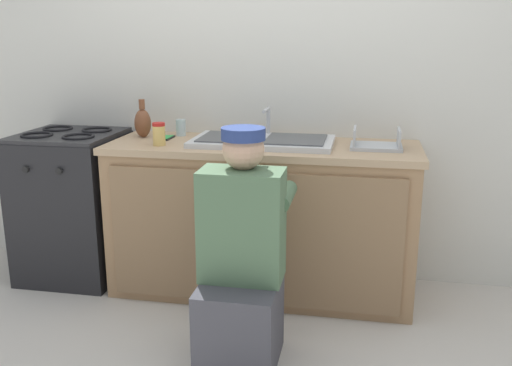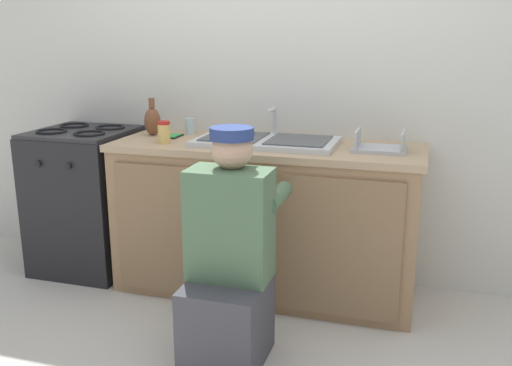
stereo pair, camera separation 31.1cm
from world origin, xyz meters
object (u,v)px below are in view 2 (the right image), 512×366
object	(u,v)px
stove_range	(87,199)
water_glass	(190,126)
vase_decorative	(152,121)
dish_rack_tray	(379,146)
plumber_person	(229,267)
cell_phone	(174,136)
sink_double_basin	(266,141)
condiment_jar	(164,132)

from	to	relation	value
stove_range	water_glass	world-z (taller)	water_glass
vase_decorative	water_glass	size ratio (longest dim) A/B	2.30
dish_rack_tray	water_glass	size ratio (longest dim) A/B	2.80
plumber_person	cell_phone	distance (m)	1.13
sink_double_basin	stove_range	size ratio (longest dim) A/B	0.86
sink_double_basin	plumber_person	bearing A→B (deg)	-87.02
stove_range	condiment_jar	distance (m)	0.83
plumber_person	stove_range	bearing A→B (deg)	148.49
stove_range	dish_rack_tray	world-z (taller)	dish_rack_tray
dish_rack_tray	stove_range	bearing A→B (deg)	179.83
condiment_jar	cell_phone	bearing A→B (deg)	99.31
dish_rack_tray	condiment_jar	size ratio (longest dim) A/B	2.19
dish_rack_tray	cell_phone	size ratio (longest dim) A/B	2.00
sink_double_basin	condiment_jar	world-z (taller)	sink_double_basin
stove_range	plumber_person	bearing A→B (deg)	-31.51
dish_rack_tray	plumber_person	bearing A→B (deg)	-128.06
cell_phone	vase_decorative	bearing A→B (deg)	170.85
plumber_person	vase_decorative	bearing A→B (deg)	133.19
stove_range	cell_phone	distance (m)	0.75
sink_double_basin	condiment_jar	xyz separation A→B (m)	(-0.57, -0.15, 0.05)
water_glass	cell_phone	bearing A→B (deg)	-115.54
sink_double_basin	dish_rack_tray	xyz separation A→B (m)	(0.64, -0.01, 0.01)
plumber_person	vase_decorative	world-z (taller)	vase_decorative
stove_range	vase_decorative	xyz separation A→B (m)	(0.46, 0.08, 0.52)
vase_decorative	water_glass	bearing A→B (deg)	24.11
plumber_person	condiment_jar	world-z (taller)	plumber_person
sink_double_basin	condiment_jar	bearing A→B (deg)	-165.34
plumber_person	water_glass	xyz separation A→B (m)	(-0.58, 0.94, 0.48)
water_glass	dish_rack_tray	bearing A→B (deg)	-8.53
vase_decorative	condiment_jar	world-z (taller)	vase_decorative
vase_decorative	sink_double_basin	bearing A→B (deg)	-5.76
sink_double_basin	stove_range	xyz separation A→B (m)	(-1.21, -0.00, -0.45)
dish_rack_tray	vase_decorative	bearing A→B (deg)	176.56
sink_double_basin	vase_decorative	size ratio (longest dim) A/B	3.48
plumber_person	water_glass	world-z (taller)	plumber_person
stove_range	dish_rack_tray	xyz separation A→B (m)	(1.84, -0.01, 0.46)
sink_double_basin	cell_phone	world-z (taller)	sink_double_basin
condiment_jar	water_glass	size ratio (longest dim) A/B	1.28
cell_phone	water_glass	world-z (taller)	water_glass
stove_range	cell_phone	size ratio (longest dim) A/B	6.65
water_glass	vase_decorative	bearing A→B (deg)	-155.89
sink_double_basin	vase_decorative	world-z (taller)	vase_decorative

